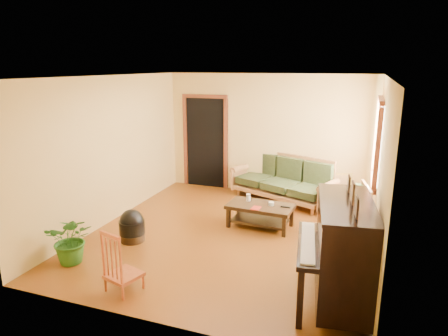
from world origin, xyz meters
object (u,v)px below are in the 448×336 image
at_px(coffee_table, 260,216).
at_px(potted_plant, 72,239).
at_px(piano, 343,253).
at_px(ceramic_crock, 349,198).
at_px(armchair, 342,209).
at_px(footstool, 132,229).
at_px(red_chair, 123,260).
at_px(sofa, 282,179).

bearing_deg(coffee_table, potted_plant, -135.42).
relative_size(piano, potted_plant, 1.98).
xyz_separation_m(coffee_table, ceramic_crock, (1.41, 1.74, -0.07)).
height_order(piano, ceramic_crock, piano).
xyz_separation_m(piano, ceramic_crock, (-0.08, 3.64, -0.50)).
xyz_separation_m(armchair, potted_plant, (-3.57, -2.34, -0.08)).
bearing_deg(potted_plant, piano, 4.28).
distance_m(footstool, red_chair, 1.49).
distance_m(armchair, red_chair, 3.67).
distance_m(armchair, footstool, 3.48).
distance_m(sofa, potted_plant, 4.34).
relative_size(red_chair, ceramic_crock, 3.06).
bearing_deg(footstool, armchair, 24.13).
bearing_deg(red_chair, coffee_table, 83.35).
bearing_deg(sofa, red_chair, -84.71).
height_order(coffee_table, ceramic_crock, coffee_table).
distance_m(coffee_table, armchair, 1.39).
distance_m(sofa, armchair, 1.87).
relative_size(footstool, potted_plant, 0.57).
relative_size(ceramic_crock, potted_plant, 0.37).
xyz_separation_m(coffee_table, red_chair, (-1.10, -2.56, 0.21)).
bearing_deg(sofa, ceramic_crock, 31.06).
height_order(sofa, footstool, sofa).
xyz_separation_m(sofa, footstool, (-1.87, -2.77, -0.27)).
xyz_separation_m(red_chair, potted_plant, (-1.11, 0.38, -0.05)).
bearing_deg(armchair, piano, -98.02).
bearing_deg(red_chair, footstool, 135.00).
bearing_deg(ceramic_crock, sofa, -170.22).
distance_m(armchair, potted_plant, 4.27).
height_order(sofa, potted_plant, sofa).
distance_m(footstool, ceramic_crock, 4.40).
xyz_separation_m(piano, footstool, (-3.29, 0.64, -0.43)).
distance_m(coffee_table, red_chair, 2.79).
bearing_deg(coffee_table, sofa, 87.43).
height_order(coffee_table, potted_plant, potted_plant).
bearing_deg(armchair, sofa, 122.11).
distance_m(coffee_table, footstool, 2.20).
height_order(footstool, red_chair, red_chair).
relative_size(armchair, footstool, 2.13).
distance_m(coffee_table, potted_plant, 3.11).
height_order(piano, potted_plant, piano).
bearing_deg(red_chair, armchair, 64.42).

